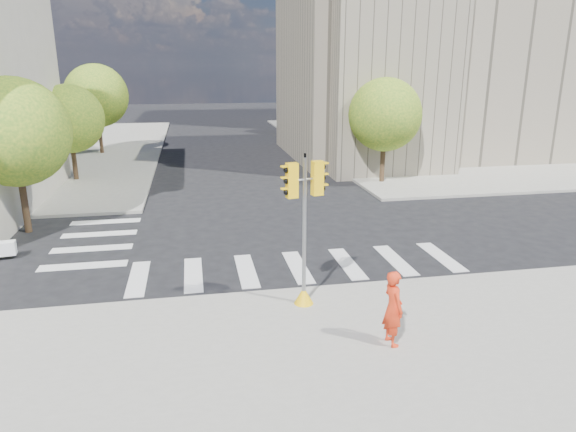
% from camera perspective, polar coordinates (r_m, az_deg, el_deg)
% --- Properties ---
extents(ground, '(160.00, 160.00, 0.00)m').
position_cam_1_polar(ground, '(19.87, 0.19, -3.55)').
color(ground, black).
rests_on(ground, ground).
extents(sidewalk_far_right, '(28.00, 40.00, 0.15)m').
position_cam_1_polar(sidewalk_far_right, '(50.65, 17.27, 8.05)').
color(sidewalk_far_right, gray).
rests_on(sidewalk_far_right, ground).
extents(civic_building, '(26.00, 16.00, 19.39)m').
position_cam_1_polar(civic_building, '(42.07, 17.05, 16.37)').
color(civic_building, gray).
rests_on(civic_building, ground).
extents(tree_lw_near, '(4.40, 4.40, 6.41)m').
position_cam_1_polar(tree_lw_near, '(23.54, -28.15, 8.21)').
color(tree_lw_near, '#382616').
rests_on(tree_lw_near, ground).
extents(tree_lw_mid, '(4.00, 4.00, 5.77)m').
position_cam_1_polar(tree_lw_mid, '(33.22, -23.12, 9.90)').
color(tree_lw_mid, '#382616').
rests_on(tree_lw_mid, ground).
extents(tree_lw_far, '(4.80, 4.80, 6.95)m').
position_cam_1_polar(tree_lw_far, '(42.97, -20.52, 12.40)').
color(tree_lw_far, '#382616').
rests_on(tree_lw_far, ground).
extents(tree_re_near, '(4.20, 4.20, 6.16)m').
position_cam_1_polar(tree_re_near, '(30.54, 10.72, 10.99)').
color(tree_re_near, '#382616').
rests_on(tree_re_near, ground).
extents(tree_re_mid, '(4.60, 4.60, 6.66)m').
position_cam_1_polar(tree_re_mid, '(41.89, 4.70, 13.02)').
color(tree_re_mid, '#382616').
rests_on(tree_re_mid, ground).
extents(tree_re_far, '(4.00, 4.00, 5.88)m').
position_cam_1_polar(tree_re_far, '(53.57, 1.23, 13.27)').
color(tree_re_far, '#382616').
rests_on(tree_re_far, ground).
extents(lamp_near, '(0.35, 0.18, 8.11)m').
position_cam_1_polar(lamp_near, '(34.41, 9.12, 12.53)').
color(lamp_near, black).
rests_on(lamp_near, sidewalk_far_right).
extents(lamp_far, '(0.35, 0.18, 8.11)m').
position_cam_1_polar(lamp_far, '(47.81, 3.36, 13.72)').
color(lamp_far, black).
rests_on(lamp_far, sidewalk_far_right).
extents(traffic_signal, '(1.08, 0.56, 4.38)m').
position_cam_1_polar(traffic_signal, '(14.38, 1.81, -3.02)').
color(traffic_signal, yellow).
rests_on(traffic_signal, sidewalk_near).
extents(photographer, '(0.55, 0.75, 1.92)m').
position_cam_1_polar(photographer, '(12.92, 11.60, -9.98)').
color(photographer, red).
rests_on(photographer, sidewalk_near).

